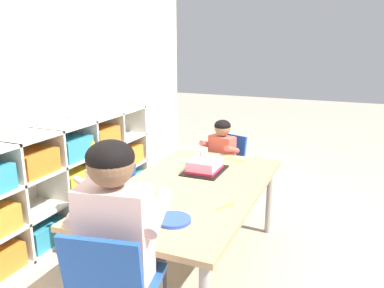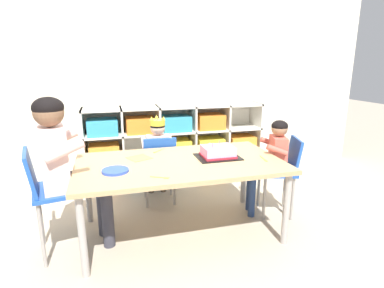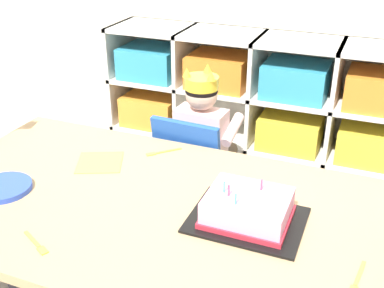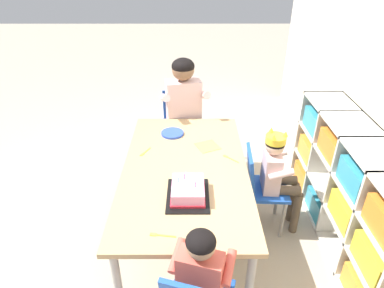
{
  "view_description": "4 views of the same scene",
  "coord_description": "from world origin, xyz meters",
  "px_view_note": "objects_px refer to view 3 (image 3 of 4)",
  "views": [
    {
      "loc": [
        -2.05,
        -0.88,
        1.46
      ],
      "look_at": [
        0.18,
        0.07,
        0.8
      ],
      "focal_mm": 35.82,
      "sensor_mm": 36.0,
      "label": 1
    },
    {
      "loc": [
        -0.5,
        -2.16,
        1.29
      ],
      "look_at": [
        0.11,
        0.07,
        0.69
      ],
      "focal_mm": 29.21,
      "sensor_mm": 36.0,
      "label": 2
    },
    {
      "loc": [
        0.59,
        -1.12,
        1.42
      ],
      "look_at": [
        0.12,
        0.05,
        0.78
      ],
      "focal_mm": 45.27,
      "sensor_mm": 36.0,
      "label": 3
    },
    {
      "loc": [
        1.91,
        0.04,
        1.88
      ],
      "look_at": [
        0.13,
        0.05,
        0.84
      ],
      "focal_mm": 31.63,
      "sensor_mm": 36.0,
      "label": 4
    }
  ],
  "objects_px": {
    "birthday_cake_on_tray": "(247,210)",
    "paper_plate_stack": "(4,188)",
    "activity_table": "(150,216)",
    "child_with_crown": "(205,135)",
    "classroom_chair_blue": "(195,172)",
    "fork_near_cake_tray": "(357,280)",
    "fork_at_table_front_edge": "(37,244)",
    "fork_beside_plate_stack": "(162,152)"
  },
  "relations": [
    {
      "from": "activity_table",
      "to": "fork_beside_plate_stack",
      "type": "bearing_deg",
      "value": 109.16
    },
    {
      "from": "activity_table",
      "to": "classroom_chair_blue",
      "type": "relative_size",
      "value": 2.3
    },
    {
      "from": "activity_table",
      "to": "fork_at_table_front_edge",
      "type": "relative_size",
      "value": 12.61
    },
    {
      "from": "paper_plate_stack",
      "to": "fork_near_cake_tray",
      "type": "xyz_separation_m",
      "value": [
        1.1,
        -0.01,
        -0.01
      ]
    },
    {
      "from": "birthday_cake_on_tray",
      "to": "fork_near_cake_tray",
      "type": "relative_size",
      "value": 2.36
    },
    {
      "from": "classroom_chair_blue",
      "to": "paper_plate_stack",
      "type": "relative_size",
      "value": 3.66
    },
    {
      "from": "paper_plate_stack",
      "to": "fork_beside_plate_stack",
      "type": "relative_size",
      "value": 1.66
    },
    {
      "from": "fork_near_cake_tray",
      "to": "birthday_cake_on_tray",
      "type": "bearing_deg",
      "value": 74.42
    },
    {
      "from": "activity_table",
      "to": "child_with_crown",
      "type": "xyz_separation_m",
      "value": [
        -0.06,
        0.65,
        -0.02
      ]
    },
    {
      "from": "classroom_chair_blue",
      "to": "fork_at_table_front_edge",
      "type": "height_order",
      "value": "classroom_chair_blue"
    },
    {
      "from": "child_with_crown",
      "to": "activity_table",
      "type": "bearing_deg",
      "value": 98.59
    },
    {
      "from": "classroom_chair_blue",
      "to": "paper_plate_stack",
      "type": "xyz_separation_m",
      "value": [
        -0.4,
        -0.66,
        0.21
      ]
    },
    {
      "from": "activity_table",
      "to": "fork_at_table_front_edge",
      "type": "bearing_deg",
      "value": -123.23
    },
    {
      "from": "classroom_chair_blue",
      "to": "child_with_crown",
      "type": "height_order",
      "value": "child_with_crown"
    },
    {
      "from": "fork_at_table_front_edge",
      "to": "fork_beside_plate_stack",
      "type": "bearing_deg",
      "value": -70.51
    },
    {
      "from": "child_with_crown",
      "to": "birthday_cake_on_tray",
      "type": "bearing_deg",
      "value": 123.3
    },
    {
      "from": "birthday_cake_on_tray",
      "to": "fork_beside_plate_stack",
      "type": "xyz_separation_m",
      "value": [
        -0.42,
        0.3,
        -0.04
      ]
    },
    {
      "from": "activity_table",
      "to": "fork_beside_plate_stack",
      "type": "distance_m",
      "value": 0.34
    },
    {
      "from": "activity_table",
      "to": "child_with_crown",
      "type": "relative_size",
      "value": 1.83
    },
    {
      "from": "paper_plate_stack",
      "to": "activity_table",
      "type": "bearing_deg",
      "value": 13.02
    },
    {
      "from": "child_with_crown",
      "to": "fork_near_cake_tray",
      "type": "relative_size",
      "value": 5.94
    },
    {
      "from": "fork_at_table_front_edge",
      "to": "fork_near_cake_tray",
      "type": "xyz_separation_m",
      "value": [
        0.82,
        0.18,
        0.0
      ]
    },
    {
      "from": "activity_table",
      "to": "birthday_cake_on_tray",
      "type": "relative_size",
      "value": 4.59
    },
    {
      "from": "birthday_cake_on_tray",
      "to": "paper_plate_stack",
      "type": "height_order",
      "value": "birthday_cake_on_tray"
    },
    {
      "from": "classroom_chair_blue",
      "to": "child_with_crown",
      "type": "xyz_separation_m",
      "value": [
        0.01,
        0.11,
        0.13
      ]
    },
    {
      "from": "fork_at_table_front_edge",
      "to": "fork_beside_plate_stack",
      "type": "height_order",
      "value": "same"
    },
    {
      "from": "fork_at_table_front_edge",
      "to": "fork_beside_plate_stack",
      "type": "relative_size",
      "value": 1.11
    },
    {
      "from": "fork_beside_plate_stack",
      "to": "classroom_chair_blue",
      "type": "bearing_deg",
      "value": 34.45
    },
    {
      "from": "birthday_cake_on_tray",
      "to": "fork_beside_plate_stack",
      "type": "bearing_deg",
      "value": 144.48
    },
    {
      "from": "activity_table",
      "to": "child_with_crown",
      "type": "bearing_deg",
      "value": 95.47
    },
    {
      "from": "paper_plate_stack",
      "to": "fork_near_cake_tray",
      "type": "height_order",
      "value": "paper_plate_stack"
    },
    {
      "from": "classroom_chair_blue",
      "to": "birthday_cake_on_tray",
      "type": "bearing_deg",
      "value": 128.54
    },
    {
      "from": "paper_plate_stack",
      "to": "fork_near_cake_tray",
      "type": "bearing_deg",
      "value": -0.37
    },
    {
      "from": "fork_near_cake_tray",
      "to": "fork_beside_plate_stack",
      "type": "distance_m",
      "value": 0.86
    },
    {
      "from": "fork_at_table_front_edge",
      "to": "activity_table",
      "type": "bearing_deg",
      "value": -95.94
    },
    {
      "from": "child_with_crown",
      "to": "fork_at_table_front_edge",
      "type": "bearing_deg",
      "value": 85.19
    },
    {
      "from": "fork_beside_plate_stack",
      "to": "fork_at_table_front_edge",
      "type": "bearing_deg",
      "value": -142.73
    },
    {
      "from": "fork_beside_plate_stack",
      "to": "paper_plate_stack",
      "type": "bearing_deg",
      "value": -175.15
    },
    {
      "from": "paper_plate_stack",
      "to": "fork_at_table_front_edge",
      "type": "distance_m",
      "value": 0.34
    },
    {
      "from": "child_with_crown",
      "to": "fork_near_cake_tray",
      "type": "distance_m",
      "value": 1.04
    },
    {
      "from": "birthday_cake_on_tray",
      "to": "fork_beside_plate_stack",
      "type": "height_order",
      "value": "birthday_cake_on_tray"
    },
    {
      "from": "fork_at_table_front_edge",
      "to": "fork_near_cake_tray",
      "type": "bearing_deg",
      "value": -140.27
    }
  ]
}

